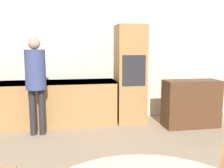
# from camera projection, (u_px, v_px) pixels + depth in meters

# --- Properties ---
(wall_back) EXTENTS (6.37, 0.05, 2.60)m
(wall_back) POSITION_uv_depth(u_px,v_px,m) (94.00, 59.00, 5.30)
(wall_back) COLOR silver
(wall_back) RESTS_ON ground_plane
(kitchen_counter) EXTENTS (2.71, 0.60, 0.88)m
(kitchen_counter) POSITION_uv_depth(u_px,v_px,m) (47.00, 103.00, 4.92)
(kitchen_counter) COLOR #AD7A47
(kitchen_counter) RESTS_ON ground_plane
(oven_unit) EXTENTS (0.58, 0.59, 1.99)m
(oven_unit) POSITION_uv_depth(u_px,v_px,m) (130.00, 74.00, 5.13)
(oven_unit) COLOR #AD7A47
(oven_unit) RESTS_ON ground_plane
(sideboard) EXTENTS (1.07, 0.45, 0.92)m
(sideboard) POSITION_uv_depth(u_px,v_px,m) (191.00, 104.00, 4.86)
(sideboard) COLOR #51331E
(sideboard) RESTS_ON ground_plane
(person_standing) EXTENTS (0.35, 0.35, 1.71)m
(person_standing) POSITION_uv_depth(u_px,v_px,m) (36.00, 76.00, 4.31)
(person_standing) COLOR #262628
(person_standing) RESTS_ON ground_plane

